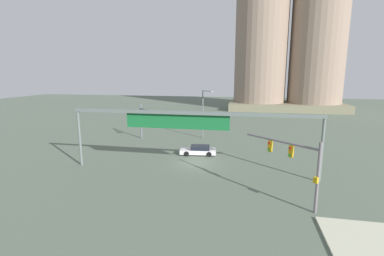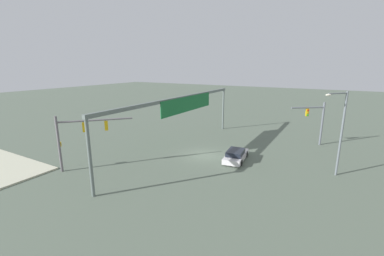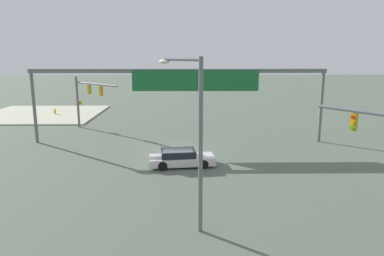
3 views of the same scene
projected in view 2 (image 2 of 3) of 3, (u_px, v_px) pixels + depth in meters
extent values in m
plane|color=#556253|center=(205.00, 155.00, 29.45)|extent=(198.67, 198.67, 0.00)
cylinder|color=slate|center=(59.00, 144.00, 24.40)|extent=(0.24, 0.24, 5.49)
cylinder|color=slate|center=(96.00, 120.00, 24.94)|extent=(5.30, 4.80, 0.18)
cube|color=#BF9611|center=(84.00, 127.00, 24.75)|extent=(0.41, 0.41, 0.95)
cylinder|color=red|center=(84.00, 124.00, 24.83)|extent=(0.19, 0.18, 0.20)
cylinder|color=orange|center=(84.00, 127.00, 24.90)|extent=(0.19, 0.18, 0.20)
cylinder|color=green|center=(85.00, 130.00, 24.98)|extent=(0.19, 0.18, 0.20)
cube|color=#BF9611|center=(106.00, 126.00, 25.36)|extent=(0.41, 0.41, 0.95)
cylinder|color=red|center=(106.00, 122.00, 25.44)|extent=(0.19, 0.18, 0.20)
cylinder|color=orange|center=(106.00, 125.00, 25.51)|extent=(0.19, 0.18, 0.20)
cylinder|color=green|center=(107.00, 128.00, 25.58)|extent=(0.19, 0.18, 0.20)
cube|color=#BF9611|center=(59.00, 144.00, 24.66)|extent=(0.38, 0.38, 0.44)
cylinder|color=slate|center=(322.00, 124.00, 32.80)|extent=(0.26, 0.26, 5.57)
cylinder|color=slate|center=(308.00, 108.00, 32.03)|extent=(2.77, 3.59, 0.19)
cube|color=#B4910F|center=(307.00, 112.00, 32.18)|extent=(0.40, 0.41, 0.95)
cylinder|color=red|center=(308.00, 110.00, 31.95)|extent=(0.17, 0.20, 0.20)
cylinder|color=orange|center=(308.00, 113.00, 32.02)|extent=(0.17, 0.20, 0.20)
cylinder|color=green|center=(308.00, 115.00, 32.09)|extent=(0.17, 0.20, 0.20)
cylinder|color=slate|center=(341.00, 135.00, 23.28)|extent=(0.20, 0.20, 7.88)
cylinder|color=slate|center=(338.00, 93.00, 22.04)|extent=(1.68, 1.47, 0.12)
ellipsoid|color=silver|center=(329.00, 95.00, 21.72)|extent=(0.65, 0.62, 0.20)
cylinder|color=slate|center=(223.00, 110.00, 41.10)|extent=(0.28, 0.28, 6.23)
cylinder|color=slate|center=(90.00, 159.00, 19.54)|extent=(0.28, 0.28, 6.23)
cube|color=slate|center=(180.00, 98.00, 29.54)|extent=(26.02, 0.35, 0.35)
cube|color=#166331|center=(188.00, 104.00, 30.91)|extent=(11.07, 0.08, 1.79)
cube|color=silver|center=(236.00, 156.00, 27.95)|extent=(4.83, 2.40, 0.55)
cube|color=black|center=(236.00, 152.00, 27.58)|extent=(2.59, 1.91, 0.50)
cylinder|color=black|center=(231.00, 152.00, 29.60)|extent=(0.66, 0.30, 0.64)
cylinder|color=black|center=(246.00, 154.00, 28.94)|extent=(0.66, 0.30, 0.64)
cylinder|color=black|center=(225.00, 160.00, 27.02)|extent=(0.66, 0.30, 0.64)
cylinder|color=black|center=(241.00, 163.00, 26.36)|extent=(0.66, 0.30, 0.64)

